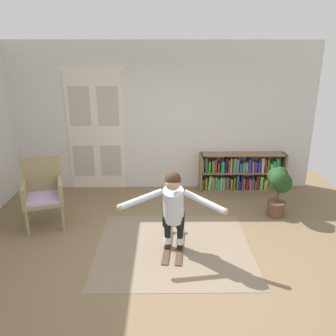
{
  "coord_description": "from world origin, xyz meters",
  "views": [
    {
      "loc": [
        0.02,
        -4.08,
        2.68
      ],
      "look_at": [
        0.08,
        0.69,
        1.05
      ],
      "focal_mm": 36.34,
      "sensor_mm": 36.0,
      "label": 1
    }
  ],
  "objects_px": {
    "person_skier": "(173,205)",
    "skis_pair": "(174,245)",
    "wicker_chair": "(43,191)",
    "potted_plant": "(279,184)",
    "bookshelf": "(240,173)"
  },
  "relations": [
    {
      "from": "bookshelf",
      "to": "wicker_chair",
      "type": "distance_m",
      "value": 3.77
    },
    {
      "from": "skis_pair",
      "to": "person_skier",
      "type": "bearing_deg",
      "value": -95.96
    },
    {
      "from": "bookshelf",
      "to": "potted_plant",
      "type": "bearing_deg",
      "value": -72.17
    },
    {
      "from": "potted_plant",
      "to": "person_skier",
      "type": "xyz_separation_m",
      "value": [
        -1.81,
        -1.13,
        0.15
      ]
    },
    {
      "from": "wicker_chair",
      "to": "bookshelf",
      "type": "bearing_deg",
      "value": 22.23
    },
    {
      "from": "wicker_chair",
      "to": "potted_plant",
      "type": "distance_m",
      "value": 3.88
    },
    {
      "from": "bookshelf",
      "to": "wicker_chair",
      "type": "height_order",
      "value": "wicker_chair"
    },
    {
      "from": "wicker_chair",
      "to": "skis_pair",
      "type": "relative_size",
      "value": 1.16
    },
    {
      "from": "bookshelf",
      "to": "wicker_chair",
      "type": "bearing_deg",
      "value": -157.77
    },
    {
      "from": "wicker_chair",
      "to": "person_skier",
      "type": "relative_size",
      "value": 0.77
    },
    {
      "from": "skis_pair",
      "to": "person_skier",
      "type": "relative_size",
      "value": 0.67
    },
    {
      "from": "skis_pair",
      "to": "person_skier",
      "type": "height_order",
      "value": "person_skier"
    },
    {
      "from": "person_skier",
      "to": "skis_pair",
      "type": "bearing_deg",
      "value": 84.04
    },
    {
      "from": "potted_plant",
      "to": "skis_pair",
      "type": "distance_m",
      "value": 2.11
    },
    {
      "from": "bookshelf",
      "to": "potted_plant",
      "type": "height_order",
      "value": "potted_plant"
    }
  ]
}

